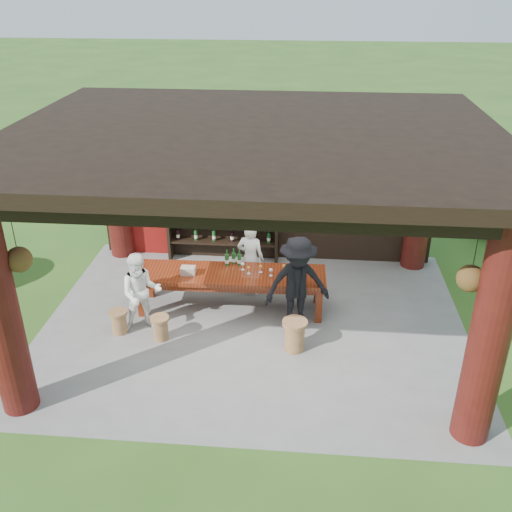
# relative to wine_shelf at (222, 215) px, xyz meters

# --- Properties ---
(ground) EXTENTS (90.00, 90.00, 0.00)m
(ground) POSITION_rel_wine_shelf_xyz_m (0.89, -2.45, -1.04)
(ground) COLOR #2D5119
(ground) RESTS_ON ground
(pavilion) EXTENTS (7.50, 6.00, 3.60)m
(pavilion) POSITION_rel_wine_shelf_xyz_m (0.88, -2.02, 1.09)
(pavilion) COLOR slate
(pavilion) RESTS_ON ground
(wine_shelf) EXTENTS (2.35, 0.36, 2.07)m
(wine_shelf) POSITION_rel_wine_shelf_xyz_m (0.00, 0.00, 0.00)
(wine_shelf) COLOR black
(wine_shelf) RESTS_ON ground
(tasting_table) EXTENTS (3.44, 0.96, 0.75)m
(tasting_table) POSITION_rel_wine_shelf_xyz_m (0.42, -1.97, -0.41)
(tasting_table) COLOR #561B0C
(tasting_table) RESTS_ON ground
(stool_near_left) EXTENTS (0.33, 0.33, 0.43)m
(stool_near_left) POSITION_rel_wine_shelf_xyz_m (-0.65, -3.04, -0.81)
(stool_near_left) COLOR brown
(stool_near_left) RESTS_ON ground
(stool_near_right) EXTENTS (0.42, 0.42, 0.55)m
(stool_near_right) POSITION_rel_wine_shelf_xyz_m (1.62, -3.14, -0.75)
(stool_near_right) COLOR brown
(stool_near_right) RESTS_ON ground
(stool_far_left) EXTENTS (0.32, 0.32, 0.43)m
(stool_far_left) POSITION_rel_wine_shelf_xyz_m (-1.40, -2.92, -0.82)
(stool_far_left) COLOR brown
(stool_far_left) RESTS_ON ground
(host) EXTENTS (0.59, 0.45, 1.44)m
(host) POSITION_rel_wine_shelf_xyz_m (0.72, -1.33, -0.32)
(host) COLOR white
(host) RESTS_ON ground
(guest_woman) EXTENTS (0.84, 0.74, 1.44)m
(guest_woman) POSITION_rel_wine_shelf_xyz_m (-1.01, -2.76, -0.32)
(guest_woman) COLOR white
(guest_woman) RESTS_ON ground
(guest_man) EXTENTS (1.26, 0.93, 1.73)m
(guest_man) POSITION_rel_wine_shelf_xyz_m (1.63, -2.49, -0.17)
(guest_man) COLOR black
(guest_man) RESTS_ON ground
(table_bottles) EXTENTS (0.31, 0.15, 0.31)m
(table_bottles) POSITION_rel_wine_shelf_xyz_m (0.43, -1.65, -0.14)
(table_bottles) COLOR #194C1E
(table_bottles) RESTS_ON tasting_table
(table_glasses) EXTENTS (0.94, 0.25, 0.15)m
(table_glasses) POSITION_rel_wine_shelf_xyz_m (1.06, -1.93, -0.22)
(table_glasses) COLOR silver
(table_glasses) RESTS_ON tasting_table
(napkin_basket) EXTENTS (0.26, 0.19, 0.14)m
(napkin_basket) POSITION_rel_wine_shelf_xyz_m (-0.33, -2.08, -0.22)
(napkin_basket) COLOR #BF6672
(napkin_basket) RESTS_ON tasting_table
(shrubs) EXTENTS (16.34, 8.55, 1.36)m
(shrubs) POSITION_rel_wine_shelf_xyz_m (4.83, -1.28, -0.50)
(shrubs) COLOR #194C14
(shrubs) RESTS_ON ground
(trees) EXTENTS (21.52, 11.51, 4.80)m
(trees) POSITION_rel_wine_shelf_xyz_m (4.08, -0.90, 2.33)
(trees) COLOR #3F2819
(trees) RESTS_ON ground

